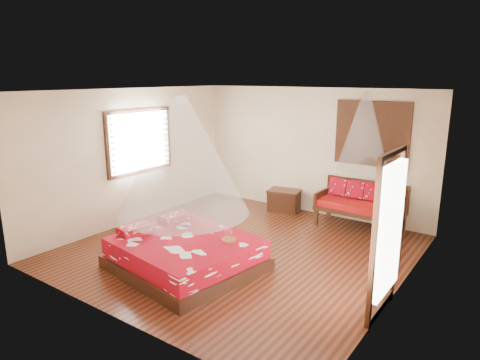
# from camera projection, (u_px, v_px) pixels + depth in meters

# --- Properties ---
(room) EXTENTS (5.54, 5.54, 2.84)m
(room) POSITION_uv_depth(u_px,v_px,m) (240.00, 174.00, 7.37)
(room) COLOR black
(room) RESTS_ON ground
(bed) EXTENTS (2.39, 2.22, 0.64)m
(bed) POSITION_uv_depth(u_px,v_px,m) (185.00, 254.00, 6.89)
(bed) COLOR black
(bed) RESTS_ON floor
(daybed) EXTENTS (1.72, 0.77, 0.94)m
(daybed) POSITION_uv_depth(u_px,v_px,m) (361.00, 203.00, 8.70)
(daybed) COLOR black
(daybed) RESTS_ON floor
(storage_chest) EXTENTS (0.81, 0.65, 0.49)m
(storage_chest) POSITION_uv_depth(u_px,v_px,m) (284.00, 200.00, 9.85)
(storage_chest) COLOR black
(storage_chest) RESTS_ON floor
(shutter_panel) EXTENTS (1.52, 0.06, 1.32)m
(shutter_panel) POSITION_uv_depth(u_px,v_px,m) (372.00, 134.00, 8.64)
(shutter_panel) COLOR black
(shutter_panel) RESTS_ON wall_back
(window_left) EXTENTS (0.10, 1.74, 1.34)m
(window_left) POSITION_uv_depth(u_px,v_px,m) (140.00, 141.00, 8.98)
(window_left) COLOR black
(window_left) RESTS_ON wall_left
(glazed_door) EXTENTS (0.08, 1.02, 2.16)m
(glazed_door) POSITION_uv_depth(u_px,v_px,m) (386.00, 235.00, 5.44)
(glazed_door) COLOR black
(glazed_door) RESTS_ON floor
(wine_tray) EXTENTS (0.24, 0.24, 0.20)m
(wine_tray) POSITION_uv_depth(u_px,v_px,m) (229.00, 237.00, 6.76)
(wine_tray) COLOR brown
(wine_tray) RESTS_ON bed
(mosquito_net_main) EXTENTS (2.04, 2.04, 1.80)m
(mosquito_net_main) POSITION_uv_depth(u_px,v_px,m) (183.00, 156.00, 6.50)
(mosquito_net_main) COLOR white
(mosquito_net_main) RESTS_ON ceiling
(mosquito_net_daybed) EXTENTS (0.99, 0.99, 1.50)m
(mosquito_net_daybed) POSITION_uv_depth(u_px,v_px,m) (364.00, 131.00, 8.24)
(mosquito_net_daybed) COLOR white
(mosquito_net_daybed) RESTS_ON ceiling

